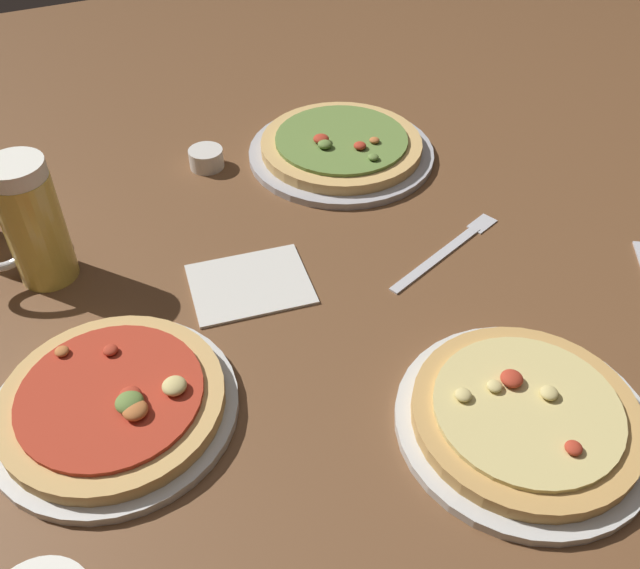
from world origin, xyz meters
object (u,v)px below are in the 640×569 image
at_px(ramekin_butter, 206,158).
at_px(napkin_folded, 250,283).
at_px(pizza_plate_side, 525,417).
at_px(beer_mug_dark, 29,224).
at_px(pizza_plate_near, 114,403).
at_px(pizza_plate_far, 341,148).
at_px(fork_left, 448,249).

bearing_deg(ramekin_butter, napkin_folded, -96.85).
distance_m(pizza_plate_side, beer_mug_dark, 0.65).
xyz_separation_m(pizza_plate_side, napkin_folded, (-0.19, 0.34, -0.01)).
xyz_separation_m(pizza_plate_near, pizza_plate_far, (0.46, 0.38, -0.00)).
height_order(pizza_plate_far, beer_mug_dark, beer_mug_dark).
relative_size(beer_mug_dark, fork_left, 0.81).
height_order(pizza_plate_near, fork_left, pizza_plate_near).
xyz_separation_m(pizza_plate_far, pizza_plate_side, (-0.06, -0.58, 0.00)).
distance_m(pizza_plate_near, pizza_plate_side, 0.45).
xyz_separation_m(pizza_plate_side, fork_left, (0.09, 0.29, -0.01)).
distance_m(ramekin_butter, fork_left, 0.43).
relative_size(pizza_plate_far, napkin_folded, 1.98).
xyz_separation_m(beer_mug_dark, ramekin_butter, (0.28, 0.17, -0.07)).
bearing_deg(pizza_plate_far, napkin_folded, -136.43).
bearing_deg(ramekin_butter, fork_left, -55.25).
relative_size(pizza_plate_near, napkin_folded, 1.75).
height_order(pizza_plate_far, napkin_folded, pizza_plate_far).
height_order(beer_mug_dark, napkin_folded, beer_mug_dark).
xyz_separation_m(beer_mug_dark, napkin_folded, (0.25, -0.13, -0.08)).
relative_size(pizza_plate_far, pizza_plate_side, 1.11).
bearing_deg(fork_left, beer_mug_dark, 160.83).
bearing_deg(fork_left, ramekin_butter, 124.75).
bearing_deg(pizza_plate_side, fork_left, 73.13).
relative_size(beer_mug_dark, ramekin_butter, 3.17).
bearing_deg(pizza_plate_near, ramekin_butter, 60.78).
bearing_deg(pizza_plate_far, beer_mug_dark, -167.97).
xyz_separation_m(pizza_plate_near, napkin_folded, (0.21, 0.14, -0.01)).
bearing_deg(fork_left, pizza_plate_near, -169.87).
distance_m(napkin_folded, fork_left, 0.29).
relative_size(pizza_plate_far, beer_mug_dark, 1.74).
bearing_deg(beer_mug_dark, pizza_plate_near, -82.40).
xyz_separation_m(pizza_plate_near, ramekin_butter, (0.25, 0.44, -0.00)).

